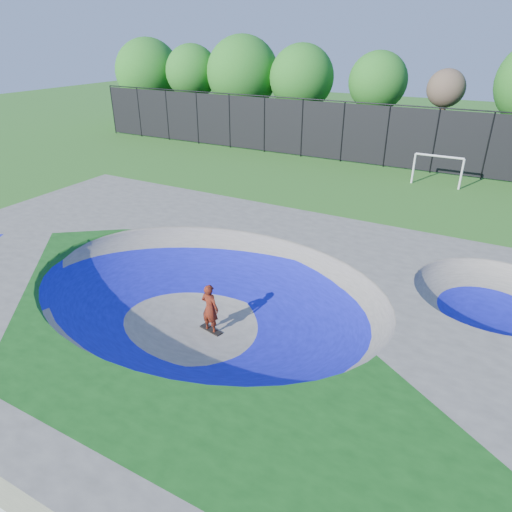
# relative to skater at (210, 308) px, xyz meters

# --- Properties ---
(ground) EXTENTS (120.00, 120.00, 0.00)m
(ground) POSITION_rel_skater_xyz_m (-0.26, 0.17, -0.79)
(ground) COLOR #27631B
(ground) RESTS_ON ground
(skate_deck) EXTENTS (22.00, 14.00, 1.50)m
(skate_deck) POSITION_rel_skater_xyz_m (-0.26, 0.17, -0.04)
(skate_deck) COLOR gray
(skate_deck) RESTS_ON ground
(skater) EXTENTS (0.61, 0.42, 1.58)m
(skater) POSITION_rel_skater_xyz_m (0.00, 0.00, 0.00)
(skater) COLOR #B22D0E
(skater) RESTS_ON ground
(skateboard) EXTENTS (0.81, 0.39, 0.05)m
(skateboard) POSITION_rel_skater_xyz_m (0.00, 0.00, -0.77)
(skateboard) COLOR black
(skateboard) RESTS_ON ground
(soccer_goal) EXTENTS (2.76, 0.12, 1.82)m
(soccer_goal) POSITION_rel_skater_xyz_m (3.49, 18.34, 0.47)
(soccer_goal) COLOR silver
(soccer_goal) RESTS_ON ground
(fence) EXTENTS (48.09, 0.09, 4.04)m
(fence) POSITION_rel_skater_xyz_m (-0.26, 21.17, 1.31)
(fence) COLOR black
(fence) RESTS_ON ground
(treeline) EXTENTS (53.01, 7.15, 8.39)m
(treeline) POSITION_rel_skater_xyz_m (0.11, 25.92, 4.28)
(treeline) COLOR #493324
(treeline) RESTS_ON ground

